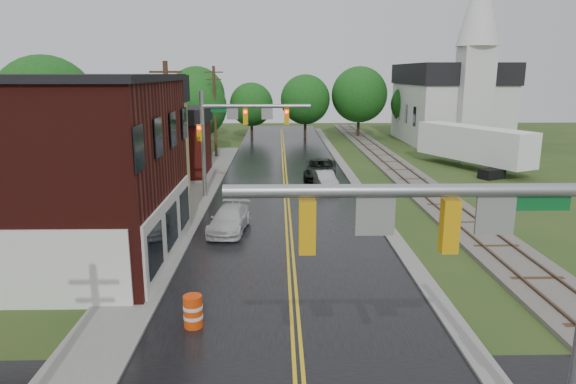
{
  "coord_description": "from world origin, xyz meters",
  "views": [
    {
      "loc": [
        -0.56,
        -7.36,
        8.37
      ],
      "look_at": [
        -0.16,
        13.5,
        3.5
      ],
      "focal_mm": 32.0,
      "sensor_mm": 36.0,
      "label": 1
    }
  ],
  "objects_px": {
    "church": "(452,95)",
    "tree_left_b": "(48,109)",
    "tree_left_c": "(132,116)",
    "semi_trailer": "(474,144)",
    "traffic_signal_far": "(234,125)",
    "utility_pole_b": "(169,138)",
    "construction_barrel": "(193,312)",
    "tree_left_e": "(197,108)",
    "suv_dark": "(320,169)",
    "sedan_silver": "(325,180)",
    "traffic_signal_near": "(486,252)",
    "utility_pole_c": "(215,110)",
    "pickup_white": "(229,220)",
    "brick_building": "(7,171)"
  },
  "relations": [
    {
      "from": "church",
      "to": "tree_left_b",
      "type": "relative_size",
      "value": 2.06
    },
    {
      "from": "tree_left_c",
      "to": "semi_trailer",
      "type": "bearing_deg",
      "value": -4.94
    },
    {
      "from": "traffic_signal_far",
      "to": "tree_left_c",
      "type": "relative_size",
      "value": 0.96
    },
    {
      "from": "utility_pole_b",
      "to": "semi_trailer",
      "type": "xyz_separation_m",
      "value": [
        23.49,
        15.26,
        -2.49
      ]
    },
    {
      "from": "construction_barrel",
      "to": "tree_left_e",
      "type": "bearing_deg",
      "value": 98.23
    },
    {
      "from": "utility_pole_b",
      "to": "church",
      "type": "bearing_deg",
      "value": 49.82
    },
    {
      "from": "utility_pole_b",
      "to": "suv_dark",
      "type": "relative_size",
      "value": 1.65
    },
    {
      "from": "traffic_signal_far",
      "to": "sedan_silver",
      "type": "height_order",
      "value": "traffic_signal_far"
    },
    {
      "from": "church",
      "to": "traffic_signal_near",
      "type": "relative_size",
      "value": 2.72
    },
    {
      "from": "utility_pole_c",
      "to": "construction_barrel",
      "type": "height_order",
      "value": "utility_pole_c"
    },
    {
      "from": "sedan_silver",
      "to": "pickup_white",
      "type": "bearing_deg",
      "value": -127.67
    },
    {
      "from": "traffic_signal_far",
      "to": "utility_pole_c",
      "type": "height_order",
      "value": "utility_pole_c"
    },
    {
      "from": "pickup_white",
      "to": "traffic_signal_far",
      "type": "bearing_deg",
      "value": 98.28
    },
    {
      "from": "church",
      "to": "traffic_signal_near",
      "type": "height_order",
      "value": "church"
    },
    {
      "from": "utility_pole_b",
      "to": "tree_left_e",
      "type": "distance_m",
      "value": 23.99
    },
    {
      "from": "brick_building",
      "to": "tree_left_b",
      "type": "xyz_separation_m",
      "value": [
        -5.36,
        16.9,
        1.57
      ]
    },
    {
      "from": "utility_pole_c",
      "to": "construction_barrel",
      "type": "xyz_separation_m",
      "value": [
        3.36,
        -35.5,
        -4.16
      ]
    },
    {
      "from": "utility_pole_b",
      "to": "semi_trailer",
      "type": "bearing_deg",
      "value": 33.01
    },
    {
      "from": "suv_dark",
      "to": "sedan_silver",
      "type": "distance_m",
      "value": 3.49
    },
    {
      "from": "pickup_white",
      "to": "tree_left_e",
      "type": "bearing_deg",
      "value": 108.26
    },
    {
      "from": "tree_left_b",
      "to": "tree_left_e",
      "type": "height_order",
      "value": "tree_left_b"
    },
    {
      "from": "utility_pole_b",
      "to": "traffic_signal_near",
      "type": "bearing_deg",
      "value": -62.81
    },
    {
      "from": "utility_pole_b",
      "to": "tree_left_c",
      "type": "relative_size",
      "value": 1.18
    },
    {
      "from": "traffic_signal_far",
      "to": "tree_left_e",
      "type": "height_order",
      "value": "tree_left_e"
    },
    {
      "from": "utility_pole_b",
      "to": "suv_dark",
      "type": "bearing_deg",
      "value": 49.49
    },
    {
      "from": "utility_pole_b",
      "to": "construction_barrel",
      "type": "height_order",
      "value": "utility_pole_b"
    },
    {
      "from": "traffic_signal_far",
      "to": "sedan_silver",
      "type": "relative_size",
      "value": 1.96
    },
    {
      "from": "tree_left_b",
      "to": "brick_building",
      "type": "bearing_deg",
      "value": -72.39
    },
    {
      "from": "tree_left_c",
      "to": "tree_left_e",
      "type": "relative_size",
      "value": 0.94
    },
    {
      "from": "utility_pole_c",
      "to": "pickup_white",
      "type": "distance_m",
      "value": 25.37
    },
    {
      "from": "church",
      "to": "tree_left_c",
      "type": "height_order",
      "value": "church"
    },
    {
      "from": "tree_left_e",
      "to": "construction_barrel",
      "type": "bearing_deg",
      "value": -81.77
    },
    {
      "from": "utility_pole_b",
      "to": "pickup_white",
      "type": "height_order",
      "value": "utility_pole_b"
    },
    {
      "from": "suv_dark",
      "to": "traffic_signal_near",
      "type": "bearing_deg",
      "value": -82.66
    },
    {
      "from": "church",
      "to": "sedan_silver",
      "type": "xyz_separation_m",
      "value": [
        -17.1,
        -23.93,
        -5.22
      ]
    },
    {
      "from": "brick_building",
      "to": "pickup_white",
      "type": "bearing_deg",
      "value": 24.42
    },
    {
      "from": "suv_dark",
      "to": "construction_barrel",
      "type": "height_order",
      "value": "suv_dark"
    },
    {
      "from": "suv_dark",
      "to": "sedan_silver",
      "type": "bearing_deg",
      "value": -82.84
    },
    {
      "from": "tree_left_e",
      "to": "suv_dark",
      "type": "xyz_separation_m",
      "value": [
        11.69,
        -12.61,
        -4.05
      ]
    },
    {
      "from": "church",
      "to": "suv_dark",
      "type": "xyz_separation_m",
      "value": [
        -17.16,
        -20.45,
        -5.08
      ]
    },
    {
      "from": "traffic_signal_far",
      "to": "tree_left_b",
      "type": "xyz_separation_m",
      "value": [
        -14.38,
        4.9,
        0.74
      ]
    },
    {
      "from": "suv_dark",
      "to": "pickup_white",
      "type": "height_order",
      "value": "suv_dark"
    },
    {
      "from": "tree_left_c",
      "to": "suv_dark",
      "type": "relative_size",
      "value": 1.4
    },
    {
      "from": "tree_left_c",
      "to": "suv_dark",
      "type": "height_order",
      "value": "tree_left_c"
    },
    {
      "from": "brick_building",
      "to": "tree_left_c",
      "type": "distance_m",
      "value": 24.94
    },
    {
      "from": "sedan_silver",
      "to": "semi_trailer",
      "type": "xyz_separation_m",
      "value": [
        13.78,
        7.45,
        1.61
      ]
    },
    {
      "from": "suv_dark",
      "to": "sedan_silver",
      "type": "relative_size",
      "value": 1.46
    },
    {
      "from": "traffic_signal_far",
      "to": "suv_dark",
      "type": "relative_size",
      "value": 1.34
    },
    {
      "from": "tree_left_b",
      "to": "tree_left_e",
      "type": "xyz_separation_m",
      "value": [
        9.0,
        14.0,
        -0.9
      ]
    },
    {
      "from": "traffic_signal_near",
      "to": "pickup_white",
      "type": "relative_size",
      "value": 1.64
    }
  ]
}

